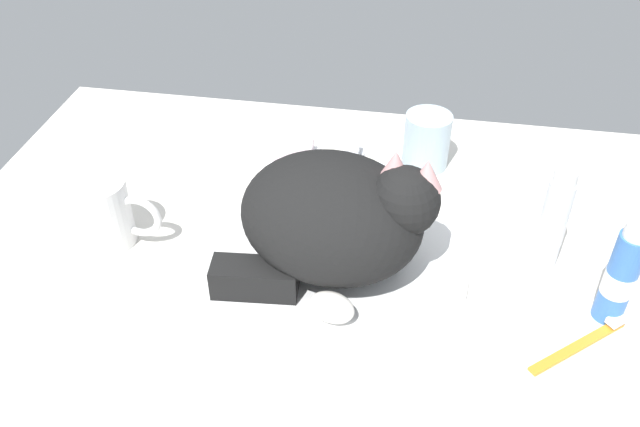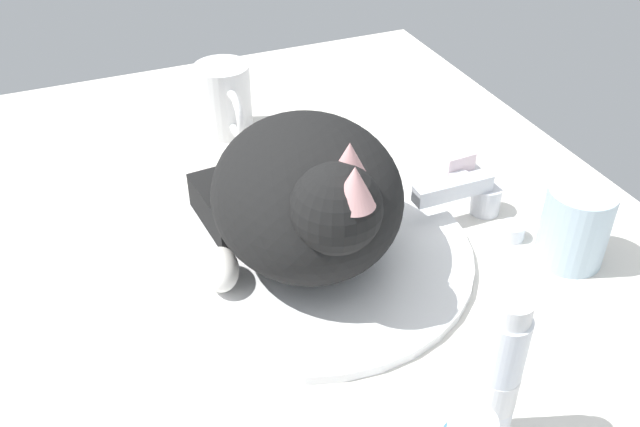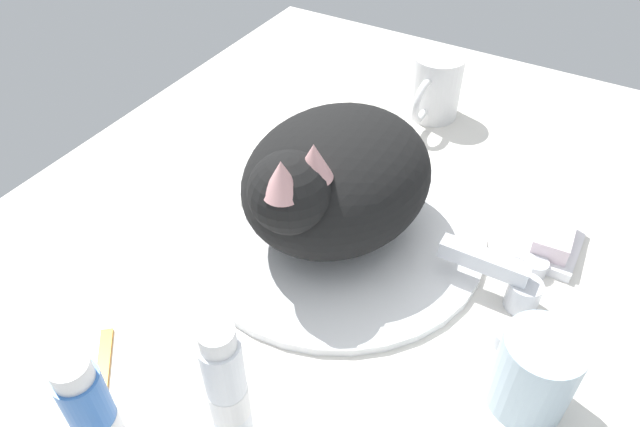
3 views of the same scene
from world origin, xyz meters
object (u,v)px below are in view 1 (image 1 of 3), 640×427
Objects in this scene: cat at (337,217)px; coffee_mug at (103,215)px; soap_bar at (290,149)px; toothbrush at (584,341)px; mouthwash_bottle at (621,275)px; toothpaste_bottle at (553,224)px; rinse_cup at (427,141)px; faucet at (352,162)px.

coffee_mug is at bearing -179.68° from cat.
toothbrush is (41.40, -31.49, -1.82)cm from soap_bar.
soap_bar is 0.50× the size of mouthwash_bottle.
cat reaches higher than toothbrush.
cat is 27.21cm from toothpaste_bottle.
cat reaches higher than coffee_mug.
coffee_mug reaches higher than rinse_cup.
cat is at bearing 0.32° from coffee_mug.
cat is 32.41cm from toothbrush.
toothpaste_bottle reaches higher than toothbrush.
faucet is at bearing -12.83° from soap_bar.
mouthwash_bottle is (34.47, -23.96, 4.26)cm from faucet.
toothbrush is at bearing -43.13° from faucet.
soap_bar is 42.30cm from toothpaste_bottle.
rinse_cup is 37.45cm from mouthwash_bottle.
rinse_cup is 39.93cm from toothbrush.
faucet reaches higher than toothbrush.
mouthwash_bottle is at bearing -51.10° from rinse_cup.
faucet is 42.20cm from mouthwash_bottle.
soap_bar is (-11.04, 23.68, -6.41)cm from cat.
mouthwash_bottle reaches higher than rinse_cup.
cat is 26.90cm from soap_bar.
cat is at bearing -169.08° from toothpaste_bottle.
rinse_cup is at bearing 128.90° from mouthwash_bottle.
soap_bar is at bearing 153.83° from toothpaste_bottle.
coffee_mug is 65.14cm from mouthwash_bottle.
coffee_mug is at bearing -144.89° from faucet.
cat is 1.82× the size of toothpaste_bottle.
cat is 2.31× the size of coffee_mug.
toothbrush is (20.11, -34.27, -3.90)cm from rinse_cup.
rinse_cup is at bearing 68.83° from cat.
toothpaste_bottle is (27.43, -16.19, 4.69)cm from faucet.
cat reaches higher than mouthwash_bottle.
mouthwash_bottle is (7.04, -7.77, -0.43)cm from toothpaste_bottle.
soap_bar is at bearing 142.74° from toothbrush.
coffee_mug is (-31.35, -0.18, -3.85)cm from cat.
mouthwash_bottle is (44.76, -26.30, 4.40)cm from soap_bar.
toothbrush is (61.71, -7.63, -4.39)cm from coffee_mug.
toothbrush is at bearing -59.60° from rinse_cup.
rinse_cup is 21.57cm from soap_bar.
toothpaste_bottle is (26.68, 5.15, -1.59)cm from cat.
faucet is at bearing 92.02° from cat.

